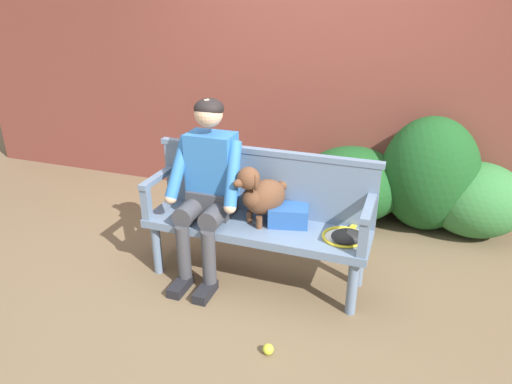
{
  "coord_description": "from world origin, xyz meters",
  "views": [
    {
      "loc": [
        0.99,
        -2.78,
        2.01
      ],
      "look_at": [
        0.0,
        0.0,
        0.72
      ],
      "focal_mm": 32.26,
      "sensor_mm": 36.0,
      "label": 1
    }
  ],
  "objects_px": {
    "garden_bench": "(256,231)",
    "dog_on_bench": "(261,194)",
    "person_seated": "(208,183)",
    "tennis_racket": "(345,235)",
    "tennis_ball": "(268,349)",
    "sports_bag": "(288,215)",
    "baseball_glove": "(348,237)"
  },
  "relations": [
    {
      "from": "garden_bench",
      "to": "tennis_racket",
      "type": "xyz_separation_m",
      "value": [
        0.64,
        0.02,
        0.07
      ]
    },
    {
      "from": "dog_on_bench",
      "to": "garden_bench",
      "type": "bearing_deg",
      "value": -134.41
    },
    {
      "from": "garden_bench",
      "to": "tennis_racket",
      "type": "distance_m",
      "value": 0.64
    },
    {
      "from": "dog_on_bench",
      "to": "baseball_glove",
      "type": "xyz_separation_m",
      "value": [
        0.64,
        -0.08,
        -0.18
      ]
    },
    {
      "from": "dog_on_bench",
      "to": "tennis_racket",
      "type": "bearing_deg",
      "value": -0.27
    },
    {
      "from": "garden_bench",
      "to": "dog_on_bench",
      "type": "xyz_separation_m",
      "value": [
        0.03,
        0.03,
        0.29
      ]
    },
    {
      "from": "garden_bench",
      "to": "tennis_ball",
      "type": "height_order",
      "value": "garden_bench"
    },
    {
      "from": "person_seated",
      "to": "baseball_glove",
      "type": "xyz_separation_m",
      "value": [
        1.03,
        -0.04,
        -0.23
      ]
    },
    {
      "from": "person_seated",
      "to": "sports_bag",
      "type": "relative_size",
      "value": 4.77
    },
    {
      "from": "garden_bench",
      "to": "dog_on_bench",
      "type": "distance_m",
      "value": 0.29
    },
    {
      "from": "person_seated",
      "to": "dog_on_bench",
      "type": "distance_m",
      "value": 0.4
    },
    {
      "from": "person_seated",
      "to": "baseball_glove",
      "type": "height_order",
      "value": "person_seated"
    },
    {
      "from": "dog_on_bench",
      "to": "sports_bag",
      "type": "height_order",
      "value": "dog_on_bench"
    },
    {
      "from": "tennis_racket",
      "to": "tennis_ball",
      "type": "bearing_deg",
      "value": -111.65
    },
    {
      "from": "baseball_glove",
      "to": "tennis_ball",
      "type": "relative_size",
      "value": 3.33
    },
    {
      "from": "tennis_racket",
      "to": "baseball_glove",
      "type": "distance_m",
      "value": 0.09
    },
    {
      "from": "tennis_ball",
      "to": "garden_bench",
      "type": "bearing_deg",
      "value": 114.8
    },
    {
      "from": "tennis_ball",
      "to": "dog_on_bench",
      "type": "bearing_deg",
      "value": 112.25
    },
    {
      "from": "person_seated",
      "to": "garden_bench",
      "type": "bearing_deg",
      "value": 1.36
    },
    {
      "from": "tennis_ball",
      "to": "baseball_glove",
      "type": "bearing_deg",
      "value": 64.26
    },
    {
      "from": "dog_on_bench",
      "to": "tennis_racket",
      "type": "height_order",
      "value": "dog_on_bench"
    },
    {
      "from": "person_seated",
      "to": "sports_bag",
      "type": "distance_m",
      "value": 0.62
    },
    {
      "from": "baseball_glove",
      "to": "sports_bag",
      "type": "height_order",
      "value": "sports_bag"
    },
    {
      "from": "garden_bench",
      "to": "baseball_glove",
      "type": "height_order",
      "value": "baseball_glove"
    },
    {
      "from": "tennis_racket",
      "to": "tennis_ball",
      "type": "height_order",
      "value": "tennis_racket"
    },
    {
      "from": "person_seated",
      "to": "tennis_ball",
      "type": "bearing_deg",
      "value": -45.73
    },
    {
      "from": "person_seated",
      "to": "tennis_ball",
      "type": "distance_m",
      "value": 1.23
    },
    {
      "from": "garden_bench",
      "to": "dog_on_bench",
      "type": "bearing_deg",
      "value": 45.59
    },
    {
      "from": "sports_bag",
      "to": "tennis_ball",
      "type": "relative_size",
      "value": 4.24
    },
    {
      "from": "dog_on_bench",
      "to": "tennis_ball",
      "type": "bearing_deg",
      "value": -67.75
    },
    {
      "from": "sports_bag",
      "to": "baseball_glove",
      "type": "bearing_deg",
      "value": -15.83
    },
    {
      "from": "person_seated",
      "to": "dog_on_bench",
      "type": "relative_size",
      "value": 2.96
    }
  ]
}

